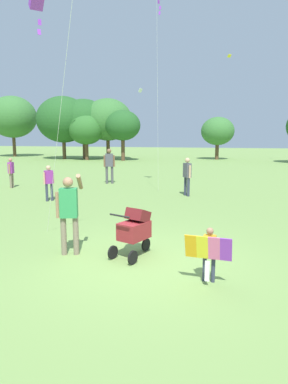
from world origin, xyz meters
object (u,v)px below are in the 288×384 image
at_px(person_sitting_far, 49,180).
at_px(person_adult_flyer, 69,208).
at_px(stroller, 135,228).
at_px(person_couple_left, 187,174).
at_px(child_with_butterfly_kite, 209,250).
at_px(person_red_shirt, 11,170).
at_px(person_kid_running, 109,163).

bearing_deg(person_sitting_far, person_adult_flyer, -58.08).
bearing_deg(stroller, person_adult_flyer, -171.21).
distance_m(stroller, person_couple_left, 7.41).
relative_size(child_with_butterfly_kite, person_couple_left, 0.61).
distance_m(stroller, person_red_shirt, 11.14).
bearing_deg(person_red_shirt, person_adult_flyer, -49.92).
relative_size(person_adult_flyer, stroller, 1.56).
bearing_deg(person_couple_left, person_red_shirt, 177.81).
xyz_separation_m(child_with_butterfly_kite, person_sitting_far, (-6.25, 6.12, 0.22)).
distance_m(person_sitting_far, person_couple_left, 5.51).
height_order(stroller, person_kid_running, person_kid_running).
bearing_deg(person_couple_left, person_sitting_far, -155.74).
xyz_separation_m(stroller, person_sitting_far, (-4.69, 5.13, 0.20)).
relative_size(person_adult_flyer, person_couple_left, 1.10).
relative_size(person_adult_flyer, person_red_shirt, 1.22).
xyz_separation_m(person_red_shirt, person_couple_left, (8.36, -0.32, 0.09)).
relative_size(person_red_shirt, person_couple_left, 0.90).
height_order(person_adult_flyer, person_sitting_far, person_adult_flyer).
bearing_deg(person_kid_running, person_couple_left, -32.53).
xyz_separation_m(person_adult_flyer, person_sitting_far, (-3.33, 5.34, -0.20)).
bearing_deg(person_red_shirt, child_with_butterfly_kite, -42.21).
bearing_deg(person_sitting_far, person_couple_left, 24.26).
relative_size(person_sitting_far, person_couple_left, 0.86).
xyz_separation_m(child_with_butterfly_kite, stroller, (-1.56, 0.99, 0.02)).
xyz_separation_m(person_adult_flyer, person_red_shirt, (-6.67, 7.93, -0.16)).
height_order(person_adult_flyer, person_red_shirt, person_adult_flyer).
distance_m(child_with_butterfly_kite, person_adult_flyer, 3.05).
bearing_deg(person_sitting_far, child_with_butterfly_kite, -44.39).
bearing_deg(stroller, person_couple_left, 87.45).
height_order(child_with_butterfly_kite, person_kid_running, person_kid_running).
distance_m(child_with_butterfly_kite, person_red_shirt, 12.95).
xyz_separation_m(child_with_butterfly_kite, person_red_shirt, (-9.59, 8.70, 0.25)).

